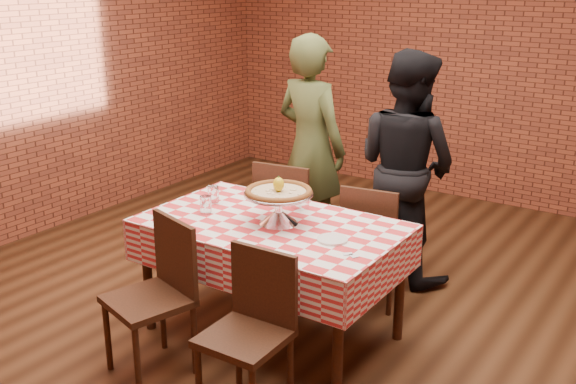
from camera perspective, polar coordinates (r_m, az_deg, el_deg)
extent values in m
plane|color=black|center=(4.62, 1.32, -10.28)|extent=(6.00, 6.00, 0.00)
plane|color=brown|center=(6.82, 15.50, 11.25)|extent=(5.50, 0.00, 5.50)
cube|color=#3E2011|center=(4.23, -1.38, -7.45)|extent=(1.55, 0.94, 0.75)
cylinder|color=#C5B388|center=(4.00, -0.80, -0.02)|extent=(0.52, 0.52, 0.03)
ellipsoid|color=yellow|center=(3.99, -0.81, 0.65)|extent=(0.09, 0.09, 0.09)
cylinder|color=white|center=(4.24, -7.00, -1.08)|extent=(0.07, 0.07, 0.11)
cylinder|color=white|center=(4.42, -6.35, -0.21)|extent=(0.07, 0.07, 0.11)
cylinder|color=white|center=(3.81, 3.78, -4.03)|extent=(0.18, 0.18, 0.01)
cube|color=white|center=(3.64, 5.10, -5.27)|extent=(0.06, 0.06, 0.00)
cube|color=white|center=(3.62, 5.57, -5.43)|extent=(0.06, 0.05, 0.00)
cube|color=silver|center=(4.29, 1.03, -0.59)|extent=(0.10, 0.09, 0.13)
imported|color=#404A25|center=(5.30, 1.95, 3.80)|extent=(0.70, 0.52, 1.77)
imported|color=black|center=(4.99, 9.97, 2.17)|extent=(0.96, 0.83, 1.70)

